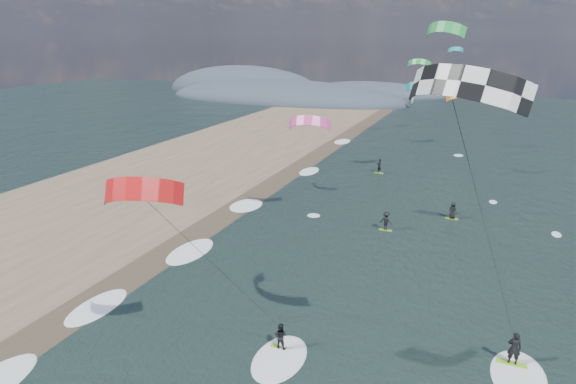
% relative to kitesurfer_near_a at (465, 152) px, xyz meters
% --- Properties ---
extents(sand_strip, '(26.00, 240.00, 0.00)m').
position_rel_kitesurfer_near_a_xyz_m(sand_strip, '(-32.99, 4.83, -11.90)').
color(sand_strip, brown).
rests_on(sand_strip, ground).
extents(wet_sand_strip, '(3.00, 240.00, 0.00)m').
position_rel_kitesurfer_near_a_xyz_m(wet_sand_strip, '(-20.99, 4.83, -11.90)').
color(wet_sand_strip, '#382D23').
rests_on(wet_sand_strip, ground).
extents(coastal_hills, '(80.00, 41.00, 15.00)m').
position_rel_kitesurfer_near_a_xyz_m(coastal_hills, '(-53.83, 102.69, -11.91)').
color(coastal_hills, '#3D4756').
rests_on(coastal_hills, ground).
extents(kitesurfer_near_a, '(8.02, 9.13, 15.54)m').
position_rel_kitesurfer_near_a_xyz_m(kitesurfer_near_a, '(0.00, 0.00, 0.00)').
color(kitesurfer_near_a, '#82BC21').
rests_on(kitesurfer_near_a, ground).
extents(kitesurfer_near_b, '(6.86, 8.58, 11.58)m').
position_rel_kitesurfer_near_a_xyz_m(kitesurfer_near_b, '(-10.41, -2.60, -5.00)').
color(kitesurfer_near_b, '#82BC21').
rests_on(kitesurfer_near_b, ground).
extents(far_kitesurfers, '(10.68, 18.16, 1.79)m').
position_rel_kitesurfer_near_a_xyz_m(far_kitesurfers, '(-6.24, 25.35, -11.07)').
color(far_kitesurfers, '#82BC21').
rests_on(far_kitesurfers, ground).
extents(bg_kite_field, '(13.75, 71.25, 9.94)m').
position_rel_kitesurfer_near_a_xyz_m(bg_kite_field, '(-7.44, 50.01, -1.04)').
color(bg_kite_field, green).
rests_on(bg_kite_field, ground).
extents(shoreline_surf, '(2.40, 79.40, 0.11)m').
position_rel_kitesurfer_near_a_xyz_m(shoreline_surf, '(-19.79, 9.58, -11.91)').
color(shoreline_surf, white).
rests_on(shoreline_surf, ground).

